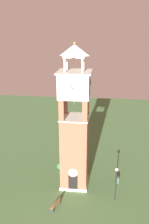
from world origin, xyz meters
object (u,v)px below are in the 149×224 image
object	(u,v)px
park_bench	(55,204)
trash_bin	(118,180)
clock_tower	(74,131)
lamp_post	(116,178)

from	to	relation	value
park_bench	trash_bin	bearing A→B (deg)	38.55
clock_tower	park_bench	xyz separation A→B (m)	(-1.53, -4.70, -6.79)
park_bench	lamp_post	bearing A→B (deg)	18.92
lamp_post	park_bench	bearing A→B (deg)	-161.08
lamp_post	trash_bin	world-z (taller)	lamp_post
park_bench	clock_tower	bearing A→B (deg)	71.94
lamp_post	trash_bin	bearing A→B (deg)	82.22
park_bench	trash_bin	xyz separation A→B (m)	(6.96, 5.54, -0.08)
lamp_post	clock_tower	bearing A→B (deg)	153.55
clock_tower	lamp_post	xyz separation A→B (m)	(4.97, -2.47, -4.44)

